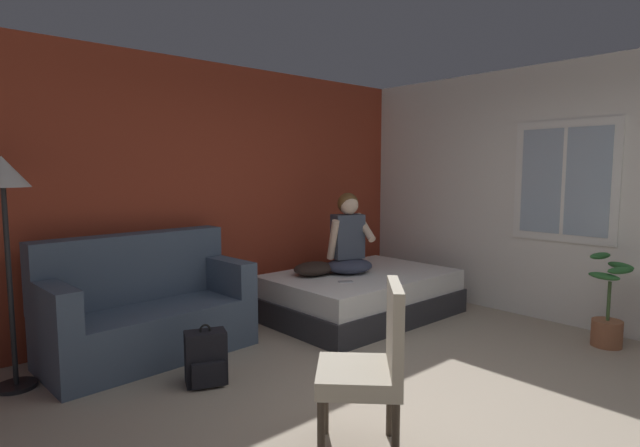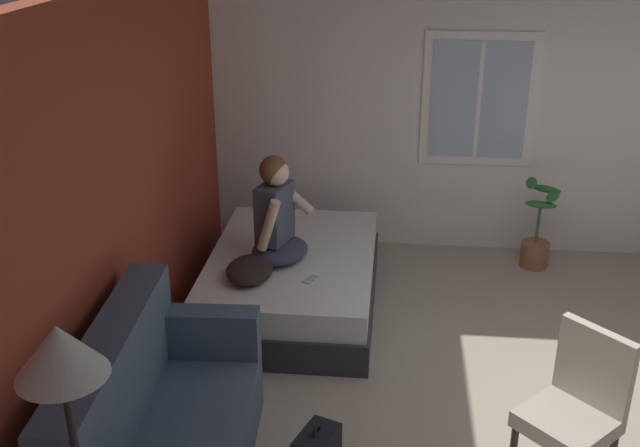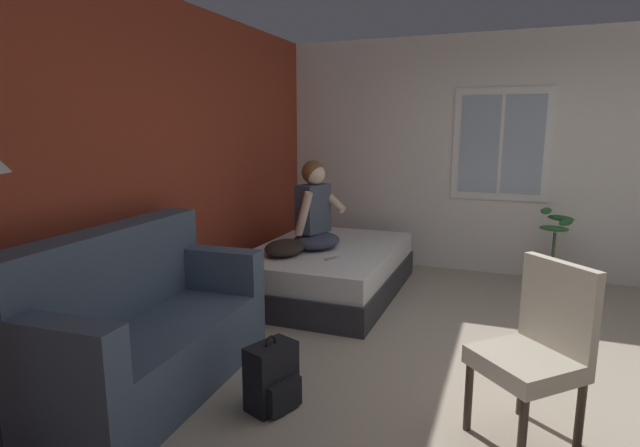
% 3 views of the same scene
% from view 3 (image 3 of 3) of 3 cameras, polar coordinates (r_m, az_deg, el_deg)
% --- Properties ---
extents(ground_plane, '(40.00, 40.00, 0.00)m').
position_cam_3_polar(ground_plane, '(3.72, 23.74, -16.72)').
color(ground_plane, tan).
extents(wall_back_accent, '(10.32, 0.16, 2.70)m').
position_cam_3_polar(wall_back_accent, '(4.30, -18.17, 6.11)').
color(wall_back_accent, '#993823').
rests_on(wall_back_accent, ground).
extents(wall_side_with_window, '(0.19, 7.18, 2.70)m').
position_cam_3_polar(wall_side_with_window, '(6.07, 23.68, 6.98)').
color(wall_side_with_window, silver).
rests_on(wall_side_with_window, ground).
extents(bed, '(2.02, 1.37, 0.48)m').
position_cam_3_polar(bed, '(5.13, 0.87, -5.32)').
color(bed, '#2D2D33').
rests_on(bed, ground).
extents(couch, '(1.74, 0.91, 1.04)m').
position_cam_3_polar(couch, '(3.46, -19.78, -11.35)').
color(couch, '#47566B').
rests_on(couch, ground).
extents(side_chair, '(0.65, 0.65, 0.98)m').
position_cam_3_polar(side_chair, '(2.94, 23.55, -12.75)').
color(side_chair, '#382D23').
rests_on(side_chair, ground).
extents(person_seated, '(0.63, 0.58, 0.88)m').
position_cam_3_polar(person_seated, '(4.94, -0.63, 1.19)').
color(person_seated, '#383D51').
rests_on(person_seated, bed).
extents(backpack, '(0.34, 0.31, 0.46)m').
position_cam_3_polar(backpack, '(3.14, -5.45, -17.12)').
color(backpack, black).
rests_on(backpack, ground).
extents(throw_pillow, '(0.48, 0.36, 0.14)m').
position_cam_3_polar(throw_pillow, '(4.74, -4.04, -2.78)').
color(throw_pillow, '#2D231E').
rests_on(throw_pillow, bed).
extents(cell_phone, '(0.16, 0.13, 0.01)m').
position_cam_3_polar(cell_phone, '(4.59, 1.37, -4.04)').
color(cell_phone, '#B7B7BC').
rests_on(cell_phone, bed).
extents(potted_plant, '(0.39, 0.37, 0.85)m').
position_cam_3_polar(potted_plant, '(5.78, 25.04, -3.84)').
color(potted_plant, '#995B3D').
rests_on(potted_plant, ground).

